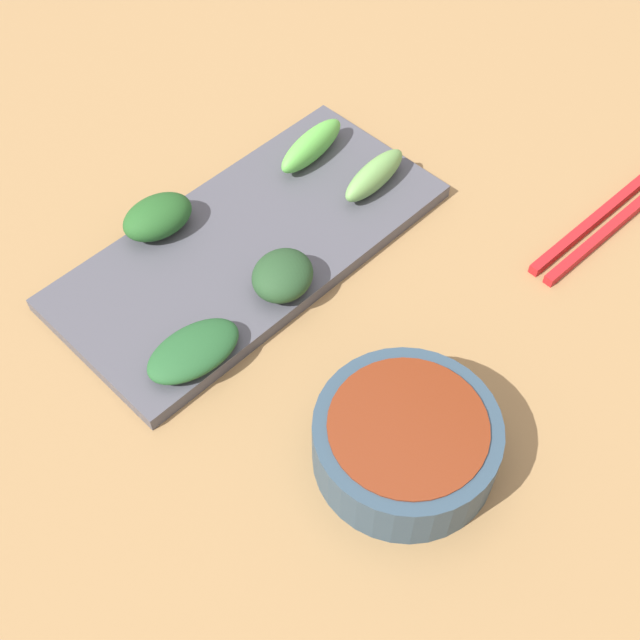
{
  "coord_description": "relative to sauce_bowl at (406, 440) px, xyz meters",
  "views": [
    {
      "loc": [
        -0.29,
        0.27,
        0.53
      ],
      "look_at": [
        -0.04,
        0.01,
        0.05
      ],
      "focal_mm": 47.25,
      "sensor_mm": 36.0,
      "label": 1
    }
  ],
  "objects": [
    {
      "name": "tabletop",
      "position": [
        0.14,
        -0.04,
        -0.03
      ],
      "size": [
        2.1,
        2.1,
        0.02
      ],
      "primitive_type": "cube",
      "color": "#977346",
      "rests_on": "ground"
    },
    {
      "name": "sauce_bowl",
      "position": [
        0.0,
        0.0,
        0.0
      ],
      "size": [
        0.12,
        0.12,
        0.04
      ],
      "color": "#2E4556",
      "rests_on": "tabletop"
    },
    {
      "name": "serving_plate",
      "position": [
        0.21,
        -0.05,
        -0.02
      ],
      "size": [
        0.15,
        0.32,
        0.01
      ],
      "primitive_type": "cube",
      "color": "#4A4A53",
      "rests_on": "tabletop"
    },
    {
      "name": "broccoli_stalk_0",
      "position": [
        0.24,
        -0.16,
        0.0
      ],
      "size": [
        0.03,
        0.08,
        0.03
      ],
      "primitive_type": "ellipsoid",
      "rotation": [
        0.0,
        0.0,
        0.12
      ],
      "color": "#5CB746",
      "rests_on": "serving_plate"
    },
    {
      "name": "broccoli_leafy_1",
      "position": [
        0.16,
        -0.04,
        0.0
      ],
      "size": [
        0.06,
        0.06,
        0.03
      ],
      "primitive_type": "ellipsoid",
      "rotation": [
        0.0,
        0.0,
        0.27
      ],
      "color": "#244525",
      "rests_on": "serving_plate"
    },
    {
      "name": "broccoli_leafy_2",
      "position": [
        0.27,
        -0.01,
        0.0
      ],
      "size": [
        0.05,
        0.06,
        0.03
      ],
      "primitive_type": "ellipsoid",
      "rotation": [
        0.0,
        0.0,
        -0.13
      ],
      "color": "#235522",
      "rests_on": "serving_plate"
    },
    {
      "name": "broccoli_leafy_3",
      "position": [
        0.15,
        0.05,
        -0.0
      ],
      "size": [
        0.05,
        0.08,
        0.02
      ],
      "primitive_type": "ellipsoid",
      "rotation": [
        0.0,
        0.0,
        -0.11
      ],
      "color": "#23562A",
      "rests_on": "serving_plate"
    },
    {
      "name": "broccoli_stalk_4",
      "position": [
        0.18,
        -0.17,
        0.0
      ],
      "size": [
        0.03,
        0.07,
        0.02
      ],
      "primitive_type": "ellipsoid",
      "rotation": [
        0.0,
        0.0,
        0.08
      ],
      "color": "#6DA554",
      "rests_on": "serving_plate"
    },
    {
      "name": "chopsticks",
      "position": [
        0.02,
        -0.31,
        -0.02
      ],
      "size": [
        0.03,
        0.23,
        0.01
      ],
      "rotation": [
        0.0,
        0.0,
        -0.04
      ],
      "color": "#B31B1E",
      "rests_on": "tabletop"
    }
  ]
}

